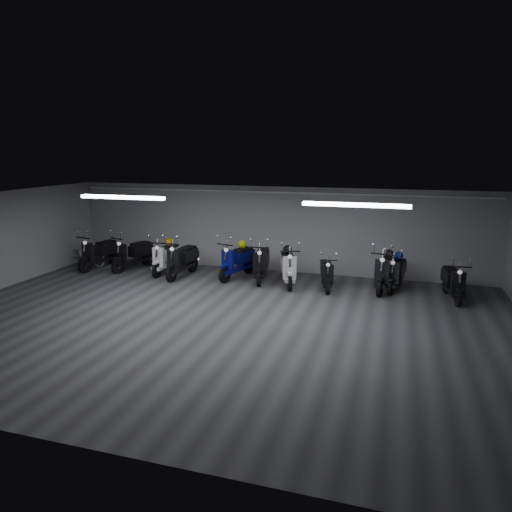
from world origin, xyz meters
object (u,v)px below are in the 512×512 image
(scooter_10, at_px, (453,276))
(helmet_2, at_px, (389,253))
(scooter_4, at_px, (237,255))
(helmet_4, at_px, (169,242))
(scooter_6, at_px, (288,261))
(scooter_2, at_px, (166,252))
(scooter_5, at_px, (262,258))
(scooter_1, at_px, (133,249))
(scooter_9, at_px, (396,267))
(helmet_1, at_px, (242,244))
(scooter_8, at_px, (386,265))
(helmet_0, at_px, (287,249))
(helmet_3, at_px, (399,256))
(bicycle, at_px, (87,250))
(scooter_7, at_px, (327,269))
(scooter_0, at_px, (99,248))
(scooter_3, at_px, (182,254))

(scooter_10, bearing_deg, helmet_2, 150.97)
(scooter_4, distance_m, scooter_10, 6.27)
(helmet_4, bearing_deg, scooter_4, -3.57)
(scooter_6, height_order, helmet_2, scooter_6)
(scooter_2, xyz_separation_m, scooter_5, (3.24, 0.05, 0.03))
(scooter_6, xyz_separation_m, helmet_4, (-4.13, 0.43, 0.27))
(scooter_1, height_order, scooter_10, scooter_1)
(scooter_9, bearing_deg, helmet_1, -170.69)
(scooter_8, bearing_deg, helmet_0, -169.87)
(helmet_4, bearing_deg, helmet_3, 1.53)
(scooter_10, bearing_deg, scooter_5, 167.16)
(scooter_9, distance_m, bicycle, 10.35)
(scooter_2, bearing_deg, helmet_3, 4.44)
(scooter_7, bearing_deg, helmet_3, 7.78)
(scooter_9, distance_m, helmet_2, 0.45)
(helmet_4, bearing_deg, scooter_1, -171.40)
(scooter_4, distance_m, scooter_9, 4.79)
(scooter_9, xyz_separation_m, helmet_2, (-0.22, 0.12, 0.38))
(scooter_0, height_order, scooter_5, scooter_5)
(helmet_1, distance_m, helmet_3, 4.75)
(scooter_8, distance_m, helmet_1, 4.45)
(helmet_4, bearing_deg, scooter_6, -5.93)
(scooter_3, relative_size, helmet_0, 7.41)
(scooter_3, distance_m, scooter_6, 3.42)
(scooter_10, bearing_deg, scooter_6, 169.22)
(scooter_8, relative_size, bicycle, 1.19)
(scooter_1, relative_size, scooter_10, 1.11)
(scooter_4, distance_m, scooter_8, 4.51)
(scooter_6, bearing_deg, helmet_2, -8.22)
(scooter_3, distance_m, scooter_9, 6.52)
(scooter_2, relative_size, scooter_8, 0.93)
(helmet_2, bearing_deg, scooter_4, -177.26)
(scooter_3, bearing_deg, scooter_1, 174.81)
(scooter_2, height_order, scooter_8, scooter_8)
(scooter_8, height_order, helmet_1, scooter_8)
(scooter_6, bearing_deg, scooter_3, 163.70)
(scooter_0, height_order, scooter_7, scooter_0)
(scooter_4, xyz_separation_m, helmet_0, (1.61, -0.02, 0.29))
(scooter_9, xyz_separation_m, helmet_4, (-7.21, 0.05, 0.33))
(scooter_9, relative_size, helmet_0, 6.72)
(scooter_3, height_order, helmet_3, scooter_3)
(scooter_8, bearing_deg, helmet_4, -170.93)
(scooter_0, height_order, bicycle, scooter_0)
(scooter_0, xyz_separation_m, scooter_5, (5.68, 0.17, 0.00))
(scooter_0, relative_size, scooter_10, 1.12)
(scooter_7, height_order, scooter_9, scooter_9)
(scooter_1, relative_size, helmet_2, 8.12)
(scooter_2, xyz_separation_m, scooter_10, (8.69, -0.28, -0.05))
(scooter_4, height_order, scooter_6, scooter_4)
(scooter_3, relative_size, scooter_6, 1.03)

